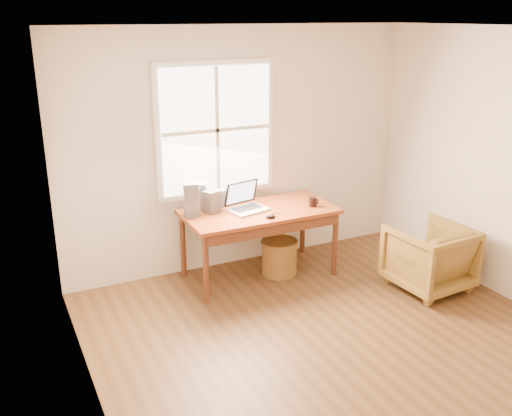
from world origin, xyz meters
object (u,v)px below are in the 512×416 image
Objects in this scene: wicker_stool at (279,258)px; cd_stack_a at (200,196)px; laptop at (248,197)px; desk at (259,211)px; armchair at (429,257)px; coffee_mug at (313,202)px.

wicker_stool is 1.10m from cd_stack_a.
desk is at bearing -20.18° from laptop.
desk is at bearing -29.20° from cd_stack_a.
desk is 3.82× the size of laptop.
laptop reaches higher than armchair.
cd_stack_a is (-1.11, 0.45, 0.09)m from coffee_mug.
desk is at bearing 161.79° from wicker_stool.
laptop reaches higher than cd_stack_a.
desk is 5.78× the size of cd_stack_a.
desk reaches higher than wicker_stool.
desk is 0.21m from laptop.
coffee_mug is at bearing -49.21° from armchair.
armchair is 2.68× the size of cd_stack_a.
coffee_mug reaches higher than armchair.
cd_stack_a is at bearing 150.80° from desk.
wicker_stool is (0.21, -0.07, -0.54)m from desk.
wicker_stool is at bearing -27.28° from laptop.
armchair reaches higher than wicker_stool.
armchair is 1.77× the size of laptop.
armchair is 2.45m from cd_stack_a.
wicker_stool is 0.90× the size of laptop.
wicker_stool is 3.85× the size of coffee_mug.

